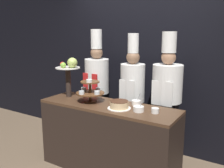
% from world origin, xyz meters
% --- Properties ---
extents(wall_back, '(10.00, 0.06, 2.80)m').
position_xyz_m(wall_back, '(0.00, 1.26, 1.40)').
color(wall_back, black).
rests_on(wall_back, ground_plane).
extents(buffet_counter, '(1.82, 0.57, 0.91)m').
position_xyz_m(buffet_counter, '(0.00, 0.29, 0.46)').
color(buffet_counter, black).
rests_on(buffet_counter, ground_plane).
extents(tiered_stand, '(0.37, 0.37, 0.32)m').
position_xyz_m(tiered_stand, '(-0.26, 0.27, 1.07)').
color(tiered_stand, brown).
rests_on(tiered_stand, buffet_counter).
extents(fruit_pedestal, '(0.34, 0.34, 0.56)m').
position_xyz_m(fruit_pedestal, '(-0.66, 0.32, 1.31)').
color(fruit_pedestal, '#2D231E').
rests_on(fruit_pedestal, buffet_counter).
extents(cake_round, '(0.28, 0.28, 0.10)m').
position_xyz_m(cake_round, '(0.20, 0.22, 0.96)').
color(cake_round, white).
rests_on(cake_round, buffet_counter).
extents(cup_white, '(0.09, 0.09, 0.06)m').
position_xyz_m(cup_white, '(0.64, 0.29, 0.94)').
color(cup_white, white).
rests_on(cup_white, buffet_counter).
extents(serving_bowl_near, '(0.13, 0.13, 0.16)m').
position_xyz_m(serving_bowl_near, '(0.45, 0.24, 0.95)').
color(serving_bowl_near, white).
rests_on(serving_bowl_near, buffet_counter).
extents(serving_bowl_far, '(0.12, 0.12, 0.16)m').
position_xyz_m(serving_bowl_far, '(0.31, 0.47, 0.94)').
color(serving_bowl_far, white).
rests_on(serving_bowl_far, buffet_counter).
extents(chef_left, '(0.38, 0.38, 1.86)m').
position_xyz_m(chef_left, '(-0.59, 0.88, 0.99)').
color(chef_left, black).
rests_on(chef_left, ground_plane).
extents(chef_center_left, '(0.35, 0.35, 1.80)m').
position_xyz_m(chef_center_left, '(0.04, 0.88, 0.96)').
color(chef_center_left, '#38332D').
rests_on(chef_center_left, ground_plane).
extents(chef_center_right, '(0.40, 0.40, 1.83)m').
position_xyz_m(chef_center_right, '(0.56, 0.88, 0.98)').
color(chef_center_right, black).
rests_on(chef_center_right, ground_plane).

